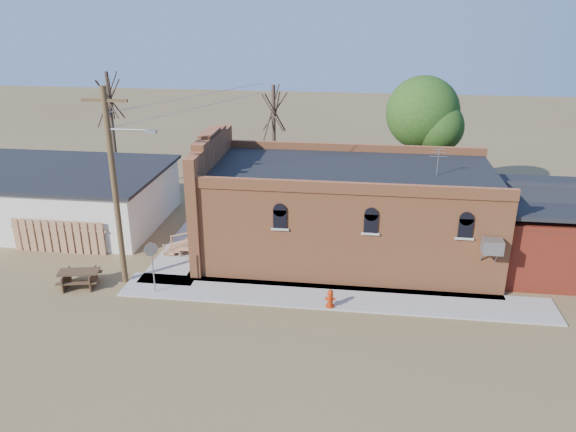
# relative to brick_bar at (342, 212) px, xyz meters

# --- Properties ---
(ground) EXTENTS (120.00, 120.00, 0.00)m
(ground) POSITION_rel_brick_bar_xyz_m (-1.64, -5.49, -2.34)
(ground) COLOR brown
(ground) RESTS_ON ground
(sidewalk_south) EXTENTS (19.00, 2.20, 0.08)m
(sidewalk_south) POSITION_rel_brick_bar_xyz_m (-0.14, -4.59, -2.30)
(sidewalk_south) COLOR #9E9991
(sidewalk_south) RESTS_ON ground
(sidewalk_west) EXTENTS (2.60, 10.00, 0.08)m
(sidewalk_west) POSITION_rel_brick_bar_xyz_m (-7.94, 0.51, -2.30)
(sidewalk_west) COLOR #9E9991
(sidewalk_west) RESTS_ON ground
(brick_bar) EXTENTS (16.40, 7.97, 6.30)m
(brick_bar) POSITION_rel_brick_bar_xyz_m (0.00, 0.00, 0.00)
(brick_bar) COLOR #BB6639
(brick_bar) RESTS_ON ground
(red_shed) EXTENTS (5.40, 6.40, 4.30)m
(red_shed) POSITION_rel_brick_bar_xyz_m (9.86, 0.01, -0.07)
(red_shed) COLOR #58200F
(red_shed) RESTS_ON ground
(wood_fence) EXTENTS (5.20, 0.10, 1.80)m
(wood_fence) POSITION_rel_brick_bar_xyz_m (-14.44, -1.69, -1.44)
(wood_fence) COLOR #A76A4B
(wood_fence) RESTS_ON ground
(utility_pole) EXTENTS (3.12, 0.26, 9.00)m
(utility_pole) POSITION_rel_brick_bar_xyz_m (-9.79, -4.29, 2.43)
(utility_pole) COLOR #43301A
(utility_pole) RESTS_ON ground
(tree_bare_near) EXTENTS (2.80, 2.80, 7.65)m
(tree_bare_near) POSITION_rel_brick_bar_xyz_m (-4.64, 7.51, 3.62)
(tree_bare_near) COLOR #4D392C
(tree_bare_near) RESTS_ON ground
(tree_bare_far) EXTENTS (2.80, 2.80, 8.16)m
(tree_bare_far) POSITION_rel_brick_bar_xyz_m (-15.64, 8.51, 4.02)
(tree_bare_far) COLOR #4D392C
(tree_bare_far) RESTS_ON ground
(tree_leafy) EXTENTS (4.40, 4.40, 8.15)m
(tree_leafy) POSITION_rel_brick_bar_xyz_m (4.36, 8.01, 3.59)
(tree_leafy) COLOR #4D392C
(tree_leafy) RESTS_ON ground
(fire_hydrant) EXTENTS (0.46, 0.44, 0.81)m
(fire_hydrant) POSITION_rel_brick_bar_xyz_m (-0.22, -5.50, -1.86)
(fire_hydrant) COLOR #AB2809
(fire_hydrant) RESTS_ON sidewalk_south
(stop_sign) EXTENTS (0.51, 0.50, 2.42)m
(stop_sign) POSITION_rel_brick_bar_xyz_m (-8.05, -5.22, -0.40)
(stop_sign) COLOR gray
(stop_sign) RESTS_ON sidewalk_south
(trash_barrel) EXTENTS (0.62, 0.62, 0.83)m
(trash_barrel) POSITION_rel_brick_bar_xyz_m (-7.20, 0.34, -1.85)
(trash_barrel) COLOR navy
(trash_barrel) RESTS_ON sidewalk_west
(picnic_table) EXTENTS (2.05, 1.72, 0.75)m
(picnic_table) POSITION_rel_brick_bar_xyz_m (-11.72, -4.99, -1.85)
(picnic_table) COLOR #472F1C
(picnic_table) RESTS_ON ground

